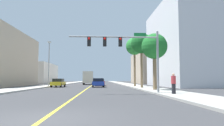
% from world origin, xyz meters
% --- Properties ---
extents(ground, '(192.00, 192.00, 0.00)m').
position_xyz_m(ground, '(0.00, 42.00, 0.00)').
color(ground, '#38383A').
extents(sidewalk_left, '(3.55, 168.00, 0.15)m').
position_xyz_m(sidewalk_left, '(-8.42, 42.00, 0.07)').
color(sidewalk_left, '#B2ADA3').
rests_on(sidewalk_left, ground).
extents(sidewalk_right, '(3.55, 168.00, 0.15)m').
position_xyz_m(sidewalk_right, '(8.42, 42.00, 0.07)').
color(sidewalk_right, '#9E9B93').
rests_on(sidewalk_right, ground).
extents(lane_marking_center, '(0.16, 144.00, 0.01)m').
position_xyz_m(lane_marking_center, '(0.00, 42.00, 0.00)').
color(lane_marking_center, yellow).
rests_on(lane_marking_center, ground).
extents(building_left_far, '(17.69, 18.12, 6.09)m').
position_xyz_m(building_left_far, '(-21.98, 57.44, 3.05)').
color(building_left_far, silver).
rests_on(building_left_far, ground).
extents(building_right_near, '(14.67, 20.71, 15.68)m').
position_xyz_m(building_right_near, '(20.47, 31.89, 7.84)').
color(building_right_near, silver).
rests_on(building_right_near, ground).
extents(building_right_far, '(14.07, 21.87, 9.85)m').
position_xyz_m(building_right_far, '(20.17, 57.60, 4.93)').
color(building_right_far, tan).
rests_on(building_right_far, ground).
extents(traffic_signal_mast, '(8.09, 0.36, 5.54)m').
position_xyz_m(traffic_signal_mast, '(4.27, 11.15, 4.18)').
color(traffic_signal_mast, gray).
rests_on(traffic_signal_mast, sidewalk_right).
extents(street_lamp, '(0.56, 0.28, 7.82)m').
position_xyz_m(street_lamp, '(-7.14, 29.28, 4.48)').
color(street_lamp, gray).
rests_on(street_lamp, sidewalk_left).
extents(palm_near, '(2.93, 2.93, 6.40)m').
position_xyz_m(palm_near, '(8.02, 15.88, 4.99)').
color(palm_near, brown).
rests_on(palm_near, sidewalk_right).
extents(palm_mid, '(2.97, 2.97, 7.83)m').
position_xyz_m(palm_mid, '(7.74, 21.94, 6.40)').
color(palm_mid, brown).
rests_on(palm_mid, sidewalk_right).
extents(palm_far, '(3.01, 3.01, 8.39)m').
position_xyz_m(palm_far, '(7.76, 27.99, 6.92)').
color(palm_far, brown).
rests_on(palm_far, sidewalk_right).
extents(car_red, '(1.90, 4.52, 1.40)m').
position_xyz_m(car_red, '(1.76, 35.06, 0.74)').
color(car_red, red).
rests_on(car_red, ground).
extents(car_yellow, '(1.79, 4.51, 1.42)m').
position_xyz_m(car_yellow, '(-5.26, 28.39, 0.75)').
color(car_yellow, gold).
rests_on(car_yellow, ground).
extents(car_blue, '(2.03, 3.96, 1.48)m').
position_xyz_m(car_blue, '(1.49, 27.62, 0.76)').
color(car_blue, '#1E389E').
rests_on(car_blue, ground).
extents(delivery_truck, '(2.64, 7.50, 3.19)m').
position_xyz_m(delivery_truck, '(-1.17, 44.27, 1.69)').
color(delivery_truck, red).
rests_on(delivery_truck, ground).
extents(pedestrian, '(0.38, 0.38, 1.66)m').
position_xyz_m(pedestrian, '(7.79, 9.34, 0.98)').
color(pedestrian, black).
rests_on(pedestrian, sidewalk_right).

